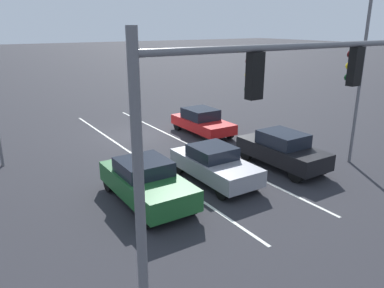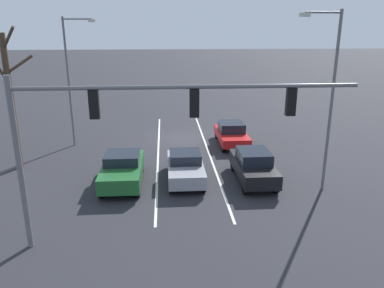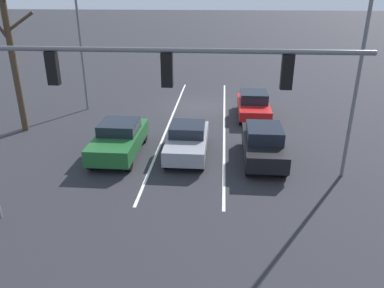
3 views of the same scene
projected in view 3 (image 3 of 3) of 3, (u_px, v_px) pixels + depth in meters
ground_plane at (200, 107)px, 24.95m from camera, size 240.00×240.00×0.00m
lane_stripe_left_divider at (224, 124)px, 21.77m from camera, size 0.12×18.64×0.01m
lane_stripe_center_divider at (170, 122)px, 22.01m from camera, size 0.12×18.64×0.01m
car_black_leftlane_front at (263, 143)px, 16.85m from camera, size 1.75×4.32×1.63m
car_gray_midlane_front at (187, 140)px, 17.49m from camera, size 1.80×4.21×1.47m
car_darkgreen_rightlane_front at (119, 139)px, 17.49m from camera, size 1.94×4.43×1.57m
car_red_leftlane_second at (253, 104)px, 22.77m from camera, size 1.83×4.26×1.49m
traffic_signal_gantry at (98, 87)px, 10.79m from camera, size 11.59×0.37×6.17m
street_lamp_right_shoulder at (83, 33)px, 22.54m from camera, size 2.07×0.24×8.27m
street_lamp_left_shoulder at (356, 61)px, 13.93m from camera, size 1.90×0.24×8.38m
bare_tree_near at (13, 58)px, 19.26m from camera, size 1.98×0.97×7.70m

